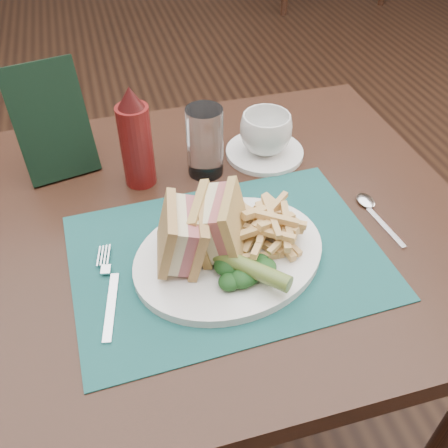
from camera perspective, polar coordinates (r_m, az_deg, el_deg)
name	(u,v)px	position (r m, az deg, el deg)	size (l,w,h in m)	color
floor	(174,289)	(1.72, -5.74, -7.38)	(7.00, 7.00, 0.00)	black
table_main	(208,347)	(1.12, -1.89, -13.83)	(0.90, 0.75, 0.75)	black
placemat	(227,256)	(0.77, 0.31, -3.67)	(0.47, 0.33, 0.00)	#184F4D
plate	(229,255)	(0.76, 0.61, -3.57)	(0.30, 0.24, 0.01)	white
sandwich_half_a	(167,236)	(0.71, -6.55, -1.37)	(0.06, 0.10, 0.09)	tan
sandwich_half_b	(206,221)	(0.73, -2.06, 0.33)	(0.06, 0.10, 0.09)	tan
kale_garnish	(246,268)	(0.71, 2.52, -5.06)	(0.11, 0.08, 0.03)	#133515
pickle_spear	(251,268)	(0.70, 3.09, -5.10)	(0.02, 0.02, 0.12)	#526B28
fries_pile	(272,223)	(0.76, 5.55, 0.17)	(0.18, 0.20, 0.06)	#DDB46E
fork	(108,288)	(0.73, -13.08, -7.19)	(0.03, 0.17, 0.01)	silver
spoon	(378,216)	(0.87, 17.24, 0.83)	(0.03, 0.15, 0.01)	silver
saucer	(264,152)	(0.98, 4.65, 8.16)	(0.15, 0.15, 0.01)	white
coffee_cup	(266,133)	(0.96, 4.79, 10.31)	(0.10, 0.10, 0.08)	white
drinking_glass	(205,142)	(0.90, -2.20, 9.36)	(0.07, 0.07, 0.13)	silver
ketchup_bottle	(135,137)	(0.87, -10.09, 9.73)	(0.06, 0.06, 0.19)	#5E1010
check_presenter	(51,122)	(0.94, -19.12, 10.93)	(0.13, 0.01, 0.21)	black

